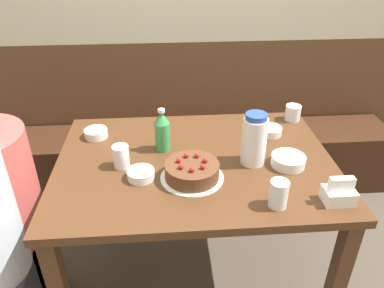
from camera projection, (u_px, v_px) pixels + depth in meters
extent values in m
plane|color=#4C4238|center=(194.00, 280.00, 1.98)|extent=(12.00, 12.00, 0.00)
cube|color=brown|center=(182.00, 111.00, 2.63)|extent=(4.80, 0.04, 0.97)
cube|color=#381E11|center=(185.00, 161.00, 2.58)|extent=(2.79, 0.38, 0.42)
cube|color=#4C2D19|center=(195.00, 163.00, 1.60)|extent=(1.17, 0.85, 0.03)
cube|color=#4C2D19|center=(335.00, 287.00, 1.51)|extent=(0.06, 0.06, 0.72)
cube|color=#4C2D19|center=(93.00, 187.00, 2.08)|extent=(0.06, 0.06, 0.72)
cube|color=#4C2D19|center=(282.00, 178.00, 2.15)|extent=(0.06, 0.06, 0.72)
cylinder|color=white|center=(192.00, 177.00, 1.48)|extent=(0.25, 0.25, 0.01)
cylinder|color=#56331E|center=(192.00, 170.00, 1.46)|extent=(0.21, 0.21, 0.06)
sphere|color=red|center=(181.00, 167.00, 1.41)|extent=(0.02, 0.02, 0.02)
sphere|color=red|center=(192.00, 170.00, 1.39)|extent=(0.02, 0.02, 0.02)
sphere|color=red|center=(203.00, 167.00, 1.41)|extent=(0.02, 0.02, 0.02)
sphere|color=red|center=(205.00, 160.00, 1.45)|extent=(0.02, 0.02, 0.02)
sphere|color=red|center=(198.00, 155.00, 1.48)|extent=(0.02, 0.02, 0.02)
sphere|color=red|center=(186.00, 155.00, 1.48)|extent=(0.02, 0.02, 0.02)
sphere|color=red|center=(179.00, 160.00, 1.45)|extent=(0.02, 0.02, 0.02)
cylinder|color=white|center=(254.00, 141.00, 1.53)|extent=(0.10, 0.10, 0.20)
cylinder|color=#28479E|center=(256.00, 116.00, 1.47)|extent=(0.09, 0.09, 0.02)
cylinder|color=#388E4C|center=(162.00, 136.00, 1.63)|extent=(0.07, 0.07, 0.13)
cone|color=#388E4C|center=(162.00, 118.00, 1.59)|extent=(0.07, 0.07, 0.05)
cylinder|color=silver|center=(161.00, 111.00, 1.57)|extent=(0.03, 0.03, 0.01)
cube|color=white|center=(339.00, 196.00, 1.34)|extent=(0.11, 0.08, 0.05)
cube|color=white|center=(342.00, 184.00, 1.31)|extent=(0.09, 0.03, 0.05)
cylinder|color=white|center=(288.00, 161.00, 1.55)|extent=(0.14, 0.14, 0.04)
cylinder|color=white|center=(270.00, 131.00, 1.78)|extent=(0.11, 0.11, 0.04)
cylinder|color=white|center=(141.00, 174.00, 1.47)|extent=(0.11, 0.11, 0.04)
cylinder|color=white|center=(96.00, 133.00, 1.75)|extent=(0.11, 0.11, 0.04)
cylinder|color=silver|center=(279.00, 194.00, 1.31)|extent=(0.07, 0.07, 0.10)
cylinder|color=silver|center=(293.00, 113.00, 1.90)|extent=(0.08, 0.08, 0.08)
cylinder|color=silver|center=(121.00, 156.00, 1.53)|extent=(0.07, 0.07, 0.10)
cube|color=#33333D|center=(16.00, 271.00, 1.75)|extent=(0.34, 0.30, 0.45)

